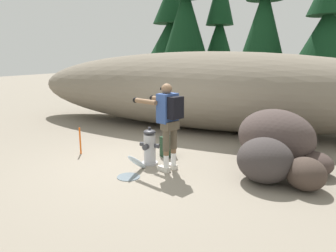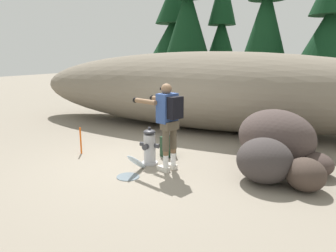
# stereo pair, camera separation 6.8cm
# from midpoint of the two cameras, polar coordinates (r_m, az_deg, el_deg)

# --- Properties ---
(ground_plane) EXTENTS (56.00, 56.00, 0.04)m
(ground_plane) POSITION_cam_midpoint_polar(r_m,az_deg,el_deg) (6.39, -4.50, -7.19)
(ground_plane) COLOR gray
(dirt_embankment) EXTENTS (12.27, 3.20, 2.27)m
(dirt_embankment) POSITION_cam_midpoint_polar(r_m,az_deg,el_deg) (9.50, 6.76, 6.41)
(dirt_embankment) COLOR #756B5B
(dirt_embankment) RESTS_ON ground_plane
(fire_hydrant) EXTENTS (0.42, 0.37, 0.76)m
(fire_hydrant) POSITION_cam_midpoint_polar(r_m,az_deg,el_deg) (6.33, -3.66, -3.86)
(fire_hydrant) COLOR #B2B2B7
(fire_hydrant) RESTS_ON ground_plane
(hydrant_water_jet) EXTENTS (0.41, 0.87, 0.51)m
(hydrant_water_jet) POSITION_cam_midpoint_polar(r_m,az_deg,el_deg) (5.94, -6.21, -7.10)
(hydrant_water_jet) COLOR silver
(hydrant_water_jet) RESTS_ON ground_plane
(utility_worker) EXTENTS (1.04, 0.69, 1.65)m
(utility_worker) POSITION_cam_midpoint_polar(r_m,az_deg,el_deg) (5.82, -0.41, 1.78)
(utility_worker) COLOR beige
(utility_worker) RESTS_ON ground_plane
(spare_backpack) EXTENTS (0.36, 0.36, 0.47)m
(spare_backpack) POSITION_cam_midpoint_polar(r_m,az_deg,el_deg) (6.84, -0.29, -3.74)
(spare_backpack) COLOR #1E3823
(spare_backpack) RESTS_ON ground_plane
(boulder_large) EXTENTS (1.95, 1.78, 1.11)m
(boulder_large) POSITION_cam_midpoint_polar(r_m,az_deg,el_deg) (6.63, 18.57, -1.89)
(boulder_large) COLOR #463A36
(boulder_large) RESTS_ON ground_plane
(boulder_mid) EXTENTS (1.33, 1.35, 0.77)m
(boulder_mid) POSITION_cam_midpoint_polar(r_m,az_deg,el_deg) (5.68, 16.76, -5.92)
(boulder_mid) COLOR #393332
(boulder_mid) RESTS_ON ground_plane
(boulder_small) EXTENTS (0.84, 0.87, 0.54)m
(boulder_small) POSITION_cam_midpoint_polar(r_m,az_deg,el_deg) (5.60, 23.34, -7.96)
(boulder_small) COLOR #3F332B
(boulder_small) RESTS_ON ground_plane
(boulder_outlier) EXTENTS (0.83, 0.88, 0.42)m
(boulder_outlier) POSITION_cam_midpoint_polar(r_m,az_deg,el_deg) (6.39, 24.76, -6.18)
(boulder_outlier) COLOR #3F322E
(boulder_outlier) RESTS_ON ground_plane
(pine_tree_far_left) EXTENTS (2.93, 2.93, 5.91)m
(pine_tree_far_left) POSITION_cam_midpoint_polar(r_m,az_deg,el_deg) (16.73, 0.57, 16.76)
(pine_tree_far_left) COLOR #47331E
(pine_tree_far_left) RESTS_ON ground_plane
(pine_tree_left) EXTENTS (2.26, 2.26, 7.54)m
(pine_tree_left) POSITION_cam_midpoint_polar(r_m,az_deg,el_deg) (14.53, 3.07, 20.16)
(pine_tree_left) COLOR #47331E
(pine_tree_left) RESTS_ON ground_plane
(pine_tree_center) EXTENTS (1.90, 1.90, 5.96)m
(pine_tree_center) POSITION_cam_midpoint_polar(r_m,az_deg,el_deg) (14.92, 9.12, 15.97)
(pine_tree_center) COLOR #47331E
(pine_tree_center) RESTS_ON ground_plane
(pine_tree_right) EXTENTS (2.05, 2.05, 6.99)m
(pine_tree_right) POSITION_cam_midpoint_polar(r_m,az_deg,el_deg) (12.44, 16.86, 18.76)
(pine_tree_right) COLOR #47331E
(pine_tree_right) RESTS_ON ground_plane
(pine_tree_far_right) EXTENTS (2.20, 2.20, 5.26)m
(pine_tree_far_right) POSITION_cam_midpoint_polar(r_m,az_deg,el_deg) (12.17, 26.80, 15.93)
(pine_tree_far_right) COLOR #47331E
(pine_tree_far_right) RESTS_ON ground_plane
(survey_stake) EXTENTS (0.04, 0.04, 0.60)m
(survey_stake) POSITION_cam_midpoint_polar(r_m,az_deg,el_deg) (7.26, -15.85, -2.59)
(survey_stake) COLOR #E55914
(survey_stake) RESTS_ON ground_plane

